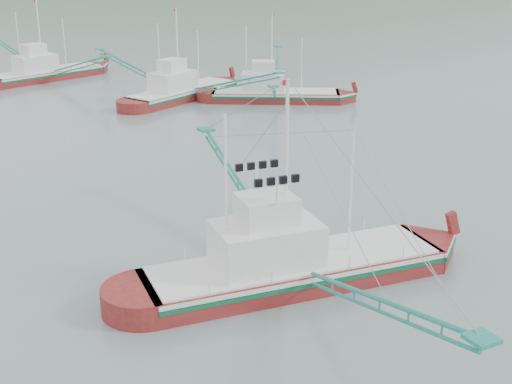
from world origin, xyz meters
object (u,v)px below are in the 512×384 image
bg_boat_far (181,80)px  bg_boat_right (275,82)px  main_boat (290,253)px  bg_boat_extra (45,63)px

bg_boat_far → bg_boat_right: bg_boat_far is taller
bg_boat_far → bg_boat_right: (8.29, -5.57, -0.05)m
main_boat → bg_boat_right: size_ratio=1.24×
main_boat → bg_boat_extra: main_boat is taller
bg_boat_far → bg_boat_extra: (-10.33, 17.82, -0.12)m
main_boat → bg_boat_extra: bearing=94.8°
bg_boat_right → main_boat: bearing=-87.7°
bg_boat_right → bg_boat_extra: size_ratio=0.91×
bg_boat_right → bg_boat_far: bearing=176.7°
bg_boat_right → bg_boat_extra: (-18.62, 23.39, -0.07)m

